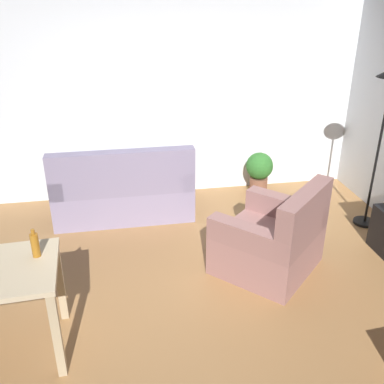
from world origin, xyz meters
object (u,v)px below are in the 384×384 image
potted_plant (259,170)px  couch (124,191)px  bottle_amber (35,245)px  armchair (273,241)px

potted_plant → couch: bearing=-170.2°
bottle_amber → armchair: bearing=15.7°
armchair → bottle_amber: size_ratio=5.51×
bottle_amber → couch: bearing=71.4°
couch → bottle_amber: bearing=71.4°
potted_plant → armchair: 1.78m
couch → bottle_amber: 2.18m
potted_plant → armchair: bearing=-103.7°
armchair → bottle_amber: bottle_amber is taller
couch → armchair: bearing=134.4°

